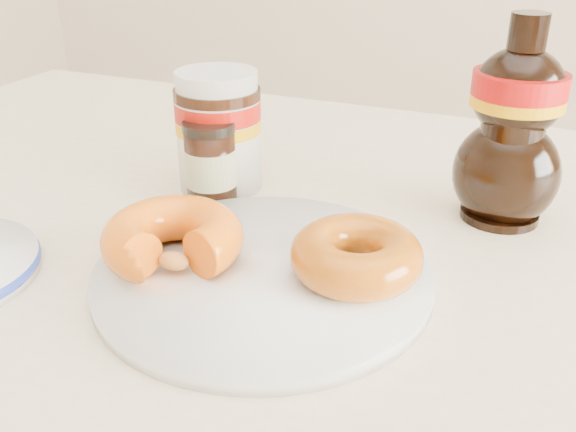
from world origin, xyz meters
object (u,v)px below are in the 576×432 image
at_px(donut_bitten, 173,238).
at_px(syrup_bottle, 514,122).
at_px(dark_jar, 211,163).
at_px(plate, 263,274).
at_px(dining_table, 346,350).
at_px(nutella_jar, 219,126).
at_px(donut_whole, 356,255).

bearing_deg(donut_bitten, syrup_bottle, 62.36).
relative_size(donut_bitten, dark_jar, 1.36).
bearing_deg(plate, dining_table, 38.74).
bearing_deg(syrup_bottle, plate, -129.61).
bearing_deg(donut_bitten, dark_jar, 126.91).
height_order(dining_table, donut_bitten, donut_bitten).
xyz_separation_m(nutella_jar, dark_jar, (0.01, -0.04, -0.03)).
xyz_separation_m(plate, donut_whole, (0.07, 0.02, 0.02)).
bearing_deg(dining_table, plate, -141.26).
xyz_separation_m(donut_bitten, dark_jar, (-0.04, 0.14, 0.01)).
bearing_deg(dining_table, nutella_jar, 148.84).
bearing_deg(donut_bitten, donut_whole, 33.30).
bearing_deg(donut_bitten, nutella_jar, 126.41).
relative_size(plate, nutella_jar, 2.17).
height_order(plate, donut_bitten, donut_bitten).
bearing_deg(dining_table, dark_jar, 156.80).
bearing_deg(donut_whole, syrup_bottle, 63.40).
xyz_separation_m(dining_table, donut_bitten, (-0.13, -0.06, 0.12)).
xyz_separation_m(donut_bitten, donut_whole, (0.14, 0.03, -0.00)).
xyz_separation_m(plate, syrup_bottle, (0.16, 0.19, 0.09)).
distance_m(donut_whole, dark_jar, 0.21).
height_order(donut_whole, nutella_jar, nutella_jar).
distance_m(donut_bitten, donut_whole, 0.14).
bearing_deg(plate, nutella_jar, 128.06).
distance_m(dining_table, donut_bitten, 0.18).
bearing_deg(dark_jar, plate, -46.81).
relative_size(nutella_jar, dark_jar, 1.49).
distance_m(donut_bitten, nutella_jar, 0.18).
distance_m(plate, dark_jar, 0.17).
relative_size(dining_table, donut_bitten, 12.53).
relative_size(dining_table, syrup_bottle, 7.44).
xyz_separation_m(plate, donut_bitten, (-0.07, -0.02, 0.03)).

